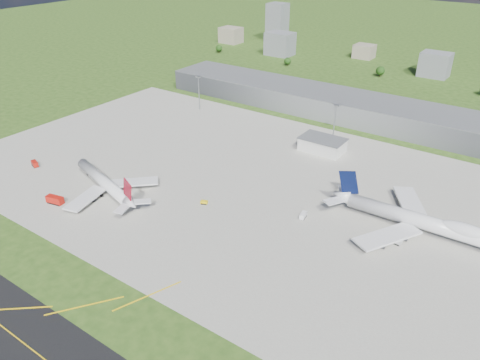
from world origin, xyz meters
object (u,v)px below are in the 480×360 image
Objects in this scene: fire_truck at (55,200)px; van_white_far at (396,241)px; tug_yellow at (204,202)px; crash_tender at (35,164)px; airliner_red_twin at (106,184)px; airliner_blue_quad at (422,222)px; van_white_near at (303,216)px.

fire_truck is 163.72m from van_white_far.
tug_yellow is (61.14, 42.38, -1.05)m from fire_truck.
crash_tender is 109.02m from tug_yellow.
van_white_far is (138.64, 41.81, -3.60)m from airliner_red_twin.
airliner_red_twin is at bearing -159.84° from airliner_blue_quad.
tug_yellow is 0.77× the size of van_white_far.
tug_yellow is 92.03m from van_white_far.
van_white_near is at bearing -143.22° from airliner_red_twin.
airliner_blue_quad is 210.84m from crash_tender.
airliner_red_twin is 155.44m from airliner_blue_quad.
fire_truck is at bearing -168.26° from tug_yellow.
airliner_red_twin is 102.64m from van_white_near.
fire_truck is 1.47× the size of crash_tender.
airliner_blue_quad is 8.74× the size of fire_truck.
airliner_blue_quad reaches higher than van_white_far.
van_white_near is at bearing -159.31° from airliner_blue_quad.
crash_tender is at bearing 19.71° from airliner_red_twin.
fire_truck is 74.40m from tug_yellow.
van_white_near is at bearing -2.94° from tug_yellow.
van_white_far is at bearing -91.90° from van_white_near.
airliner_red_twin reaches higher than fire_truck.
van_white_far is at bearing 11.13° from fire_truck.
airliner_red_twin is at bearing 178.78° from tug_yellow.
van_white_far is (195.78, 45.67, -0.28)m from crash_tender.
tug_yellow is 0.73× the size of van_white_near.
crash_tender is (-57.14, -3.86, -3.33)m from airliner_red_twin.
airliner_blue_quad is at bearing -77.01° from van_white_near.
fire_truck reaches higher than van_white_far.
airliner_blue_quad is at bearing -142.94° from airliner_red_twin.
crash_tender reaches higher than van_white_far.
airliner_blue_quad is 175.54m from fire_truck.
van_white_near is (46.49, 16.97, 0.42)m from tug_yellow.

